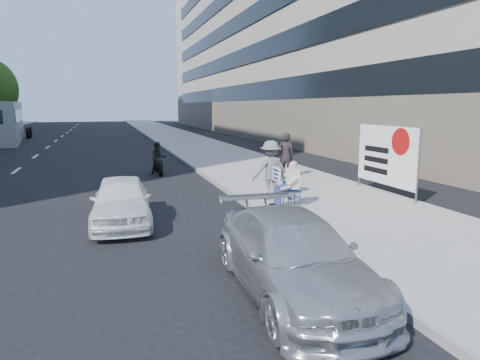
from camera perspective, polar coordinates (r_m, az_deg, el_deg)
name	(u,v)px	position (r m, az deg, el deg)	size (l,w,h in m)	color
ground	(239,254)	(8.84, -0.14, -9.86)	(160.00, 160.00, 0.00)	black
near_sidewalk	(207,150)	(28.83, -4.48, 4.04)	(5.00, 120.00, 0.15)	gray
near_building	(306,34)	(44.99, 8.80, 18.72)	(14.00, 70.00, 20.00)	#A3988C
seated_protester	(288,182)	(12.14, 6.42, -0.21)	(0.83, 1.11, 1.31)	navy
jogger	(271,170)	(13.09, 4.11, 1.34)	(1.16, 0.67, 1.80)	slate
pedestrian_woman	(286,155)	(17.21, 6.15, 3.34)	(0.65, 0.43, 1.79)	black
protest_banner	(386,155)	(14.64, 18.91, 3.13)	(0.08, 3.06, 2.20)	#4C4C4C
parked_sedan	(293,256)	(6.96, 7.06, -9.98)	(1.76, 4.33, 1.26)	#A1A4A8
white_sedan_near	(121,201)	(11.24, -15.54, -2.69)	(1.44, 3.58, 1.22)	white
motorcycle	(158,160)	(19.18, -10.85, 2.66)	(0.71, 2.04, 1.42)	black
bus	(3,122)	(40.63, -29.06, 6.73)	(3.96, 12.30, 3.30)	gray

